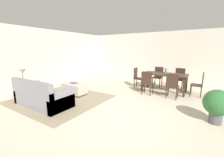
# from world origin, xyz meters

# --- Properties ---
(ground_plane) EXTENTS (10.80, 10.80, 0.00)m
(ground_plane) POSITION_xyz_m (0.00, 0.00, 0.00)
(ground_plane) COLOR beige
(wall_back) EXTENTS (9.00, 0.12, 2.70)m
(wall_back) POSITION_xyz_m (0.00, 5.00, 1.35)
(wall_back) COLOR beige
(wall_back) RESTS_ON ground_plane
(wall_left) EXTENTS (0.12, 11.00, 2.70)m
(wall_left) POSITION_xyz_m (-4.50, 0.50, 1.35)
(wall_left) COLOR beige
(wall_left) RESTS_ON ground_plane
(area_rug) EXTENTS (3.00, 2.80, 0.01)m
(area_rug) POSITION_xyz_m (-2.18, -0.22, 0.00)
(area_rug) COLOR gray
(area_rug) RESTS_ON ground_plane
(couch) EXTENTS (1.92, 0.87, 0.86)m
(couch) POSITION_xyz_m (-2.19, -0.91, 0.29)
(couch) COLOR gray
(couch) RESTS_ON ground_plane
(ottoman_table) EXTENTS (0.93, 0.52, 0.43)m
(ottoman_table) POSITION_xyz_m (-2.17, 0.43, 0.25)
(ottoman_table) COLOR #B7AD9E
(ottoman_table) RESTS_ON ground_plane
(side_table) EXTENTS (0.40, 0.40, 0.55)m
(side_table) POSITION_xyz_m (-3.45, -0.80, 0.43)
(side_table) COLOR brown
(side_table) RESTS_ON ground_plane
(table_lamp) EXTENTS (0.26, 0.26, 0.52)m
(table_lamp) POSITION_xyz_m (-3.45, -0.80, 0.96)
(table_lamp) COLOR brown
(table_lamp) RESTS_ON side_table
(dining_table) EXTENTS (1.75, 0.89, 0.76)m
(dining_table) POSITION_xyz_m (0.70, 2.78, 0.67)
(dining_table) COLOR #332319
(dining_table) RESTS_ON ground_plane
(dining_chair_near_left) EXTENTS (0.40, 0.40, 0.92)m
(dining_chair_near_left) POSITION_xyz_m (0.24, 1.95, 0.52)
(dining_chair_near_left) COLOR #332319
(dining_chair_near_left) RESTS_ON ground_plane
(dining_chair_near_right) EXTENTS (0.40, 0.40, 0.92)m
(dining_chair_near_right) POSITION_xyz_m (1.16, 1.94, 0.52)
(dining_chair_near_right) COLOR #332319
(dining_chair_near_right) RESTS_ON ground_plane
(dining_chair_far_left) EXTENTS (0.42, 0.42, 0.92)m
(dining_chair_far_left) POSITION_xyz_m (0.24, 3.56, 0.52)
(dining_chair_far_left) COLOR #332319
(dining_chair_far_left) RESTS_ON ground_plane
(dining_chair_far_right) EXTENTS (0.42, 0.42, 0.92)m
(dining_chair_far_right) POSITION_xyz_m (1.18, 3.59, 0.52)
(dining_chair_far_right) COLOR #332319
(dining_chair_far_right) RESTS_ON ground_plane
(dining_chair_head_east) EXTENTS (0.40, 0.40, 0.92)m
(dining_chair_head_east) POSITION_xyz_m (1.97, 2.74, 0.52)
(dining_chair_head_east) COLOR #332319
(dining_chair_head_east) RESTS_ON ground_plane
(dining_chair_head_west) EXTENTS (0.42, 0.42, 0.92)m
(dining_chair_head_west) POSITION_xyz_m (-0.50, 2.77, 0.52)
(dining_chair_head_west) COLOR #332319
(dining_chair_head_west) RESTS_ON ground_plane
(vase_centerpiece) EXTENTS (0.09, 0.09, 0.22)m
(vase_centerpiece) POSITION_xyz_m (0.73, 2.81, 0.87)
(vase_centerpiece) COLOR slate
(vase_centerpiece) RESTS_ON dining_table
(book_on_ottoman) EXTENTS (0.28, 0.22, 0.03)m
(book_on_ottoman) POSITION_xyz_m (-2.24, 0.49, 0.45)
(book_on_ottoman) COLOR #3F4C72
(book_on_ottoman) RESTS_ON ottoman_table
(potted_plant) EXTENTS (0.62, 0.62, 0.83)m
(potted_plant) POSITION_xyz_m (2.39, 0.62, 0.49)
(potted_plant) COLOR #4C4C51
(potted_plant) RESTS_ON ground_plane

